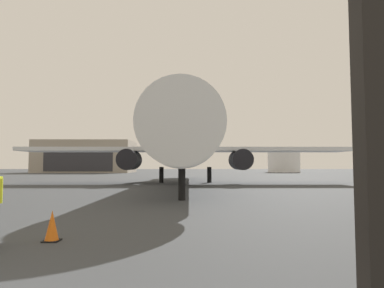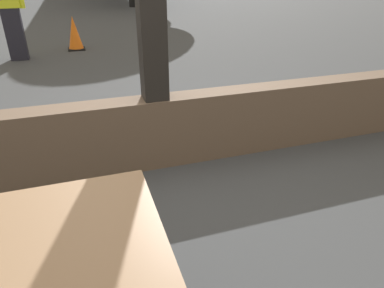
{
  "view_description": "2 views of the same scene",
  "coord_description": "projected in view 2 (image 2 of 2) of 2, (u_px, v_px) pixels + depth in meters",
  "views": [
    {
      "loc": [
        2.58,
        -2.43,
        1.74
      ],
      "look_at": [
        2.72,
        12.78,
        2.7
      ],
      "focal_mm": 31.46,
      "sensor_mm": 36.0,
      "label": 1
    },
    {
      "loc": [
        -0.57,
        -2.72,
        1.6
      ],
      "look_at": [
        0.01,
        -0.96,
        0.65
      ],
      "focal_mm": 32.25,
      "sensor_mm": 36.0,
      "label": 2
    }
  ],
  "objects": [
    {
      "name": "window_frame",
      "position": [
        151.0,
        11.0,
        2.59
      ],
      "size": [
        8.05,
        0.24,
        3.68
      ],
      "color": "brown",
      "rests_on": "ground"
    },
    {
      "name": "ground_crew_worker",
      "position": [
        10.0,
        11.0,
        6.37
      ],
      "size": [
        0.56,
        0.22,
        1.74
      ],
      "color": "black",
      "rests_on": "ground"
    },
    {
      "name": "traffic_cone",
      "position": [
        74.0,
        34.0,
        7.46
      ],
      "size": [
        0.36,
        0.36,
        0.7
      ],
      "color": "orange",
      "rests_on": "ground"
    }
  ]
}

